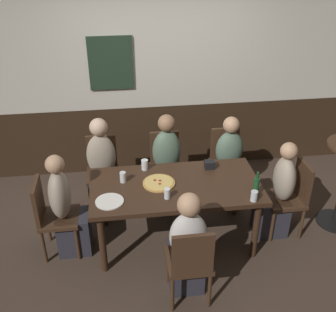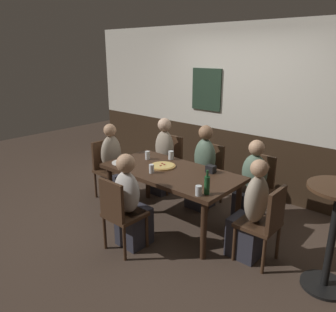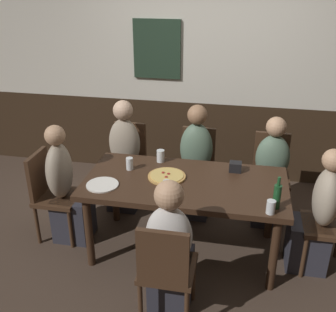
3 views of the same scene
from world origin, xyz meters
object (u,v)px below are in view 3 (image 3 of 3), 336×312
Objects in this scene: chair_head_west at (51,191)px; person_mid_far at (195,169)px; person_head_west at (67,193)px; tumbler_water at (167,187)px; pint_glass_pale at (130,164)px; highball_clear at (271,208)px; plate_white_large at (102,185)px; chair_left_far at (128,158)px; person_left_far at (124,163)px; person_right_far at (270,179)px; person_mid_near at (170,255)px; dining_table at (185,189)px; chair_right_far at (270,170)px; pint_glass_amber at (161,157)px; condiment_caddy at (235,167)px; chair_mid_near at (166,268)px; beer_bottle_green at (277,196)px; person_head_east at (316,220)px; chair_mid_far at (197,164)px; pizza at (167,176)px.

person_mid_far is (1.30, 0.70, 0.01)m from chair_head_west.
person_head_west is 1.08m from tumbler_water.
pint_glass_pale is at bearing -133.23° from person_mid_far.
highball_clear reaches higher than plate_white_large.
chair_left_far is 0.73× the size of person_left_far.
plate_white_large is at bearing -148.05° from person_right_far.
person_mid_near is 0.97× the size of person_head_west.
dining_table is 0.72m from person_mid_far.
person_head_west is (-0.36, -0.70, -0.02)m from person_left_far.
tumbler_water is (-0.90, -1.09, 0.29)m from chair_right_far.
chair_right_far is 7.61× the size of pint_glass_pale.
pint_glass_amber is (-0.29, 0.34, 0.13)m from dining_table.
condiment_caddy is at bearing -19.52° from person_left_far.
beer_bottle_green reaches higher than chair_mid_near.
plate_white_large is at bearing -173.24° from person_head_east.
pizza is (-0.17, -0.82, 0.26)m from chair_mid_far.
chair_right_far reaches higher than pint_glass_pale.
person_mid_far is (-0.00, 1.56, 0.01)m from chair_mid_near.
tumbler_water is (-1.26, -0.23, 0.31)m from person_head_east.
person_head_west is (-1.14, 0.00, -0.17)m from dining_table.
person_head_west reaches higher than chair_right_far.
person_right_far reaches higher than condiment_caddy.
person_mid_far reaches higher than pizza.
chair_head_west is at bearing -121.27° from chair_left_far.
chair_head_west is at bearing 180.00° from dining_table.
person_left_far reaches higher than chair_mid_far.
chair_head_west is 8.13× the size of highball_clear.
tumbler_water is (-0.12, -0.23, 0.13)m from dining_table.
pizza reaches higher than plate_white_large.
chair_left_far is 7.44× the size of pint_glass_amber.
chair_mid_far is at bearing 57.51° from plate_white_large.
person_left_far is 0.93m from pizza.
condiment_caddy is at bearing 23.94° from plate_white_large.
pint_glass_pale is at bearing -156.56° from person_right_far.
chair_head_west is at bearing -161.19° from pint_glass_amber.
pint_glass_pale is 1.05× the size of tumbler_water.
dining_table is 1.56× the size of person_mid_near.
person_right_far is (0.78, 0.70, -0.18)m from dining_table.
pint_glass_pale reaches higher than pizza.
plate_white_large is (0.62, -0.22, 0.25)m from chair_head_west.
person_mid_near reaches higher than chair_left_far.
chair_left_far is 1.95m from beer_bottle_green.
person_head_west is 1.00m from pizza.
condiment_caddy is (0.96, 0.15, -0.01)m from pint_glass_pale.
person_right_far is (-0.36, 0.70, -0.00)m from person_head_east.
chair_left_far is at bearing 107.98° from pint_glass_pale.
highball_clear is at bearing -65.89° from condiment_caddy.
pint_glass_pale is at bearing 11.79° from person_head_west.
pizza is (-0.95, -0.82, 0.26)m from chair_right_far.
chair_mid_near is 1.43m from person_head_east.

